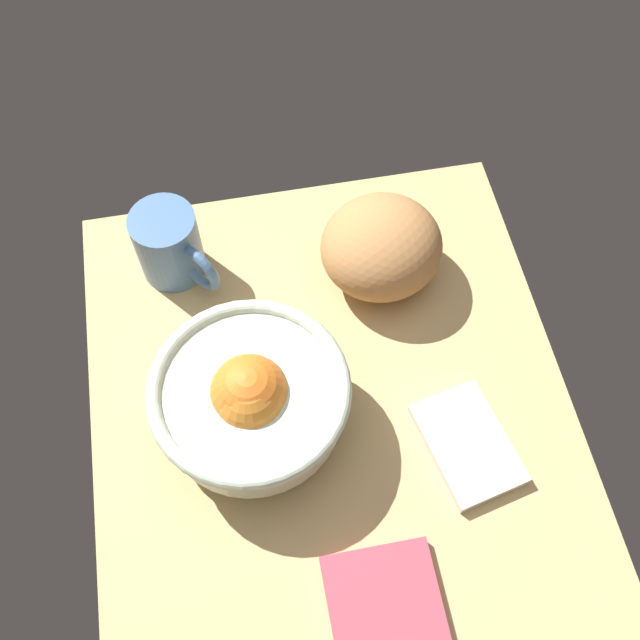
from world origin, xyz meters
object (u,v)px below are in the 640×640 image
(bread_loaf, at_px, (381,247))
(napkin_spare, at_px, (468,444))
(fruit_bowl, at_px, (250,397))
(napkin_folded, at_px, (388,622))
(mug, at_px, (171,246))

(bread_loaf, xyz_separation_m, napkin_spare, (-0.24, -0.04, -0.04))
(fruit_bowl, bearing_deg, napkin_spare, -108.19)
(bread_loaf, bearing_deg, napkin_folded, 168.53)
(napkin_spare, bearing_deg, napkin_folded, 141.89)
(bread_loaf, distance_m, mug, 0.25)
(bread_loaf, xyz_separation_m, mug, (0.05, 0.24, -0.00))
(napkin_spare, bearing_deg, mug, 44.98)
(fruit_bowl, distance_m, napkin_folded, 0.26)
(fruit_bowl, bearing_deg, mug, 17.01)
(bread_loaf, relative_size, napkin_folded, 1.03)
(bread_loaf, bearing_deg, fruit_bowl, 133.15)
(fruit_bowl, distance_m, mug, 0.23)
(mug, bearing_deg, fruit_bowl, -162.99)
(fruit_bowl, xyz_separation_m, mug, (0.21, 0.07, -0.02))
(napkin_folded, bearing_deg, mug, 20.00)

